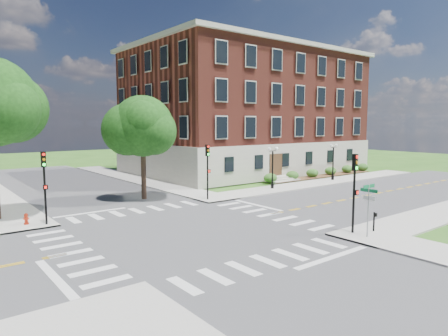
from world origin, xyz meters
TOP-DOWN VIEW (x-y plane):
  - ground at (0.00, 0.00)m, footprint 160.00×160.00m
  - road_ew at (0.00, 0.00)m, footprint 90.00×12.00m
  - road_ns at (0.00, 0.00)m, footprint 12.00×90.00m
  - sidewalk_ne at (15.38, 15.38)m, footprint 34.00×34.00m
  - crosswalk_east at (7.20, 0.00)m, footprint 2.20×10.20m
  - stop_bar_east at (8.80, 3.00)m, footprint 0.40×5.50m
  - main_building at (24.00, 21.99)m, footprint 30.60×22.40m
  - shrub_row at (27.00, 10.80)m, footprint 18.00×2.00m
  - tree_d at (2.49, 10.85)m, footprint 5.30×5.30m
  - traffic_signal_se at (7.46, -6.95)m, footprint 0.34×0.38m
  - traffic_signal_ne at (6.76, 7.19)m, footprint 0.33×0.36m
  - traffic_signal_nw at (-6.69, 6.68)m, footprint 0.37×0.43m
  - twin_lamp_west at (15.49, 7.98)m, footprint 1.36×0.36m
  - twin_lamp_east at (25.56, 8.05)m, footprint 1.36×0.36m
  - street_sign_pole at (7.32, -8.01)m, footprint 1.10×1.10m
  - push_button_post at (8.74, -7.58)m, footprint 0.14×0.21m
  - fire_hydrant at (-7.75, 7.49)m, footprint 0.35×0.35m

SIDE VIEW (x-z plane):
  - ground at x=0.00m, z-range 0.00..0.00m
  - crosswalk_east at x=7.20m, z-range -0.01..0.01m
  - stop_bar_east at x=8.80m, z-range 0.00..0.00m
  - shrub_row at x=27.00m, z-range -0.65..0.65m
  - road_ew at x=0.00m, z-range 0.00..0.01m
  - road_ns at x=0.00m, z-range 0.00..0.01m
  - sidewalk_ne at x=15.38m, z-range 0.00..0.12m
  - fire_hydrant at x=-7.75m, z-range 0.09..0.84m
  - push_button_post at x=8.74m, z-range 0.20..1.40m
  - street_sign_pole at x=7.32m, z-range 0.76..3.86m
  - twin_lamp_west at x=15.49m, z-range 0.41..4.64m
  - twin_lamp_east at x=25.56m, z-range 0.41..4.64m
  - traffic_signal_se at x=7.46m, z-range 0.79..5.59m
  - traffic_signal_ne at x=6.76m, z-range 0.79..5.59m
  - traffic_signal_nw at x=-6.69m, z-range 0.79..5.59m
  - tree_d at x=2.49m, z-range 1.97..11.00m
  - main_building at x=24.00m, z-range 0.09..16.59m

